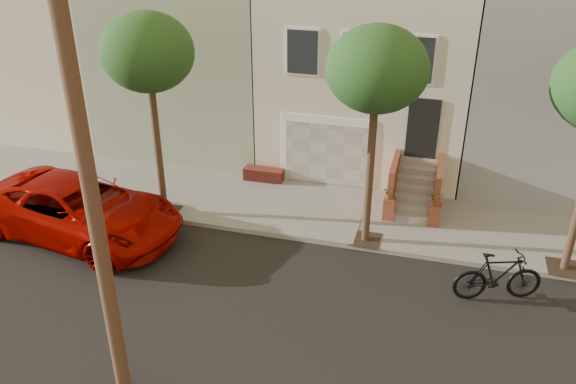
# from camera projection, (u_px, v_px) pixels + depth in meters

# --- Properties ---
(ground) EXTENTS (90.00, 90.00, 0.00)m
(ground) POSITION_uv_depth(u_px,v_px,m) (300.00, 320.00, 14.63)
(ground) COLOR black
(ground) RESTS_ON ground
(sidewalk) EXTENTS (40.00, 3.70, 0.15)m
(sidewalk) POSITION_uv_depth(u_px,v_px,m) (341.00, 214.00, 19.17)
(sidewalk) COLOR gray
(sidewalk) RESTS_ON ground
(house_row) EXTENTS (33.10, 11.70, 7.00)m
(house_row) POSITION_uv_depth(u_px,v_px,m) (374.00, 58.00, 22.52)
(house_row) COLOR silver
(house_row) RESTS_ON sidewalk
(tree_left) EXTENTS (2.70, 2.57, 6.30)m
(tree_left) POSITION_uv_depth(u_px,v_px,m) (148.00, 54.00, 16.84)
(tree_left) COLOR #2D2116
(tree_left) RESTS_ON sidewalk
(tree_mid) EXTENTS (2.70, 2.57, 6.30)m
(tree_mid) POSITION_uv_depth(u_px,v_px,m) (377.00, 71.00, 15.31)
(tree_mid) COLOR #2D2116
(tree_mid) RESTS_ON sidewalk
(pickup_truck) EXTENTS (6.77, 3.92, 1.77)m
(pickup_truck) POSITION_uv_depth(u_px,v_px,m) (80.00, 209.00, 17.79)
(pickup_truck) COLOR #9C0500
(pickup_truck) RESTS_ON ground
(motorcycle) EXTENTS (2.38, 1.34, 1.38)m
(motorcycle) POSITION_uv_depth(u_px,v_px,m) (498.00, 276.00, 15.09)
(motorcycle) COLOR black
(motorcycle) RESTS_ON ground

